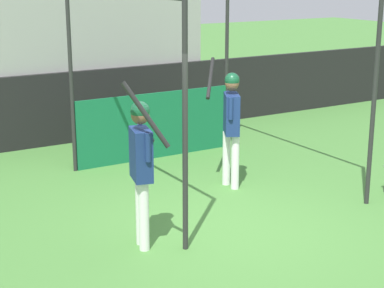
% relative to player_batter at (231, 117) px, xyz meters
% --- Properties ---
extents(ground_plane, '(60.00, 60.00, 0.00)m').
position_rel_player_batter_xyz_m(ground_plane, '(-1.03, -1.53, -1.17)').
color(ground_plane, '#477F38').
extents(outfield_wall, '(24.00, 0.12, 1.47)m').
position_rel_player_batter_xyz_m(outfield_wall, '(-1.03, 4.02, -0.43)').
color(outfield_wall, black).
rests_on(outfield_wall, ground).
extents(bleacher_section, '(5.95, 3.20, 3.15)m').
position_rel_player_batter_xyz_m(bleacher_section, '(-1.03, 5.68, 0.40)').
color(bleacher_section, '#9E9E99').
rests_on(bleacher_section, ground).
extents(batting_cage, '(3.29, 3.94, 3.17)m').
position_rel_player_batter_xyz_m(batting_cage, '(-0.27, 1.32, 0.21)').
color(batting_cage, '#282828').
rests_on(batting_cage, ground).
extents(player_batter, '(0.63, 1.01, 2.05)m').
position_rel_player_batter_xyz_m(player_batter, '(0.00, 0.00, 0.00)').
color(player_batter, white).
rests_on(player_batter, ground).
extents(player_waiting, '(0.51, 0.81, 2.22)m').
position_rel_player_batter_xyz_m(player_waiting, '(-2.31, -1.42, 0.01)').
color(player_waiting, white).
rests_on(player_waiting, ground).
extents(baseball, '(0.07, 0.07, 0.07)m').
position_rel_player_batter_xyz_m(baseball, '(-0.20, 1.09, -1.13)').
color(baseball, white).
rests_on(baseball, ground).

